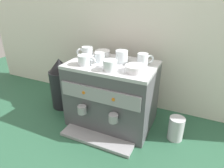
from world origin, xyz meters
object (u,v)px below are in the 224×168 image
object	(u,v)px
ceramic_cup_0	(143,60)
ceramic_bowl_0	(135,69)
ceramic_cup_1	(87,52)
ceramic_cup_4	(99,57)
ceramic_bowl_1	(102,54)
espresso_machine	(112,94)
ceramic_cup_5	(85,60)
coffee_grinder	(62,84)
milk_pitcher	(176,128)
ceramic_cup_3	(110,65)
ceramic_cup_2	(122,56)

from	to	relation	value
ceramic_cup_0	ceramic_bowl_0	size ratio (longest dim) A/B	0.83
ceramic_cup_1	ceramic_cup_4	distance (m)	0.14
ceramic_cup_1	ceramic_bowl_1	bearing A→B (deg)	25.46
espresso_machine	ceramic_cup_1	world-z (taller)	ceramic_cup_1
ceramic_cup_5	coffee_grinder	size ratio (longest dim) A/B	0.28
ceramic_bowl_0	milk_pitcher	size ratio (longest dim) A/B	0.75
espresso_machine	ceramic_bowl_0	size ratio (longest dim) A/B	4.87
ceramic_bowl_0	coffee_grinder	world-z (taller)	ceramic_bowl_0
espresso_machine	ceramic_bowl_0	bearing A→B (deg)	-21.18
ceramic_cup_0	ceramic_bowl_0	xyz separation A→B (m)	(-0.01, -0.12, -0.02)
ceramic_cup_0	ceramic_cup_1	bearing A→B (deg)	179.24
coffee_grinder	ceramic_bowl_1	bearing A→B (deg)	12.34
ceramic_bowl_0	ceramic_bowl_1	size ratio (longest dim) A/B	1.11
ceramic_cup_3	ceramic_cup_5	distance (m)	0.18
ceramic_bowl_0	coffee_grinder	xyz separation A→B (m)	(-0.62, 0.10, -0.26)
ceramic_cup_2	ceramic_cup_3	bearing A→B (deg)	-94.65
ceramic_cup_0	ceramic_cup_3	size ratio (longest dim) A/B	0.95
ceramic_cup_2	ceramic_bowl_0	xyz separation A→B (m)	(0.13, -0.12, -0.02)
ceramic_cup_5	coffee_grinder	bearing A→B (deg)	159.00
espresso_machine	ceramic_cup_4	distance (m)	0.27
ceramic_cup_5	ceramic_cup_4	bearing A→B (deg)	57.81
ceramic_cup_1	ceramic_bowl_1	size ratio (longest dim) A/B	1.01
ceramic_cup_2	coffee_grinder	xyz separation A→B (m)	(-0.49, -0.02, -0.28)
ceramic_cup_0	ceramic_cup_4	bearing A→B (deg)	-169.12
ceramic_cup_1	ceramic_bowl_0	size ratio (longest dim) A/B	0.91
ceramic_cup_2	ceramic_cup_5	bearing A→B (deg)	-143.69
ceramic_cup_4	ceramic_cup_5	bearing A→B (deg)	-122.19
ceramic_cup_3	milk_pitcher	xyz separation A→B (m)	(0.41, 0.10, -0.39)
coffee_grinder	milk_pitcher	size ratio (longest dim) A/B	2.61
ceramic_cup_4	milk_pitcher	distance (m)	0.66
espresso_machine	ceramic_cup_3	xyz separation A→B (m)	(0.04, -0.10, 0.25)
espresso_machine	ceramic_cup_2	xyz separation A→B (m)	(0.05, 0.05, 0.26)
ceramic_cup_0	ceramic_bowl_0	bearing A→B (deg)	-94.95
espresso_machine	ceramic_cup_1	distance (m)	0.34
ceramic_bowl_1	coffee_grinder	distance (m)	0.43
ceramic_cup_2	espresso_machine	bearing A→B (deg)	-133.64
ceramic_cup_4	espresso_machine	bearing A→B (deg)	2.48
milk_pitcher	ceramic_cup_2	bearing A→B (deg)	172.53
ceramic_cup_0	ceramic_bowl_0	distance (m)	0.12
ceramic_cup_4	milk_pitcher	xyz separation A→B (m)	(0.53, 0.00, -0.39)
ceramic_cup_4	ceramic_bowl_0	bearing A→B (deg)	-13.81
ceramic_cup_2	ceramic_bowl_0	world-z (taller)	ceramic_cup_2
espresso_machine	ceramic_bowl_1	xyz separation A→B (m)	(-0.12, 0.10, 0.24)
ceramic_bowl_1	milk_pitcher	size ratio (longest dim) A/B	0.67
espresso_machine	ceramic_cup_1	bearing A→B (deg)	165.67
coffee_grinder	ceramic_bowl_0	bearing A→B (deg)	-8.94
ceramic_cup_5	milk_pitcher	bearing A→B (deg)	8.47
ceramic_cup_5	coffee_grinder	world-z (taller)	ceramic_cup_5
espresso_machine	ceramic_cup_4	world-z (taller)	ceramic_cup_4
ceramic_cup_0	ceramic_cup_5	bearing A→B (deg)	-157.34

